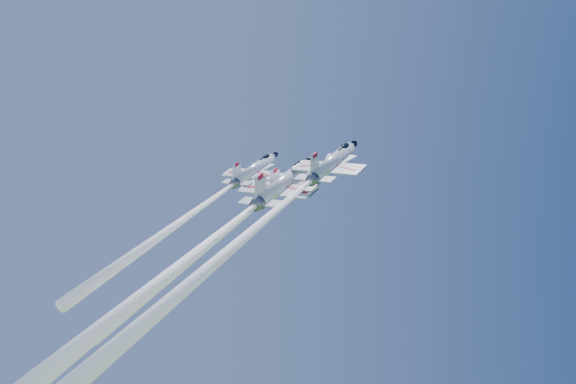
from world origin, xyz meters
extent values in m
cylinder|color=white|center=(1.55, 3.33, 81.89)|extent=(5.58, 8.95, 11.35)
cone|color=white|center=(5.97, 7.41, 85.95)|extent=(3.19, 3.52, 3.28)
cone|color=black|center=(7.00, 8.36, 86.89)|extent=(1.61, 1.77, 1.65)
cone|color=slate|center=(-2.52, -0.44, 78.15)|extent=(2.92, 2.91, 2.37)
ellipsoid|color=black|center=(4.24, 5.59, 85.09)|extent=(2.89, 2.90, 2.66)
cube|color=black|center=(3.25, 4.58, 84.44)|extent=(0.90, 0.91, 0.91)
cube|color=white|center=(0.87, 2.78, 81.00)|extent=(9.97, 8.51, 4.25)
cube|color=white|center=(2.07, 5.56, 83.29)|extent=(3.02, 2.72, 2.17)
cube|color=white|center=(4.00, 3.96, 82.79)|extent=(3.02, 2.72, 2.17)
cube|color=white|center=(-1.91, 0.16, 78.61)|extent=(5.38, 4.59, 2.25)
cube|color=white|center=(-2.12, -0.58, 80.14)|extent=(2.33, 3.13, 3.87)
cube|color=#B7091D|center=(-2.27, -1.15, 81.42)|extent=(1.02, 1.11, 1.17)
cube|color=black|center=(1.78, 3.84, 81.13)|extent=(6.68, 6.17, 5.92)
sphere|color=white|center=(-2.68, -0.58, 78.00)|extent=(1.11, 1.20, 1.08)
cone|color=white|center=(-13.94, -10.99, 67.66)|extent=(11.45, 22.47, 31.53)
cylinder|color=white|center=(-4.65, 3.23, 82.52)|extent=(4.70, 7.53, 9.55)
cone|color=white|center=(-0.93, 6.66, 85.93)|extent=(2.68, 2.96, 2.76)
cone|color=black|center=(-0.07, 7.46, 86.73)|extent=(1.35, 1.49, 1.39)
cone|color=slate|center=(-8.08, 0.06, 79.37)|extent=(2.46, 2.45, 2.00)
ellipsoid|color=black|center=(-2.38, 5.13, 85.21)|extent=(2.43, 2.44, 2.24)
cube|color=black|center=(-3.22, 4.28, 84.67)|extent=(0.75, 0.77, 0.77)
cube|color=white|center=(-5.23, 2.76, 81.77)|extent=(8.39, 7.16, 3.57)
cube|color=white|center=(-4.22, 5.10, 83.70)|extent=(2.54, 2.29, 1.83)
cube|color=white|center=(-2.59, 3.76, 83.27)|extent=(2.54, 2.29, 1.83)
cube|color=white|center=(-7.56, 0.56, 79.76)|extent=(4.53, 3.86, 1.89)
cube|color=white|center=(-7.74, -0.06, 81.04)|extent=(1.96, 2.63, 3.26)
cube|color=#B7091D|center=(-7.86, -0.54, 82.12)|extent=(0.86, 0.93, 0.99)
cube|color=black|center=(-4.46, 3.66, 81.88)|extent=(5.62, 5.19, 4.98)
sphere|color=white|center=(-8.21, -0.06, 79.25)|extent=(0.94, 1.01, 0.91)
cone|color=white|center=(-18.44, -9.52, 69.85)|extent=(10.22, 20.25, 28.52)
cylinder|color=white|center=(5.57, -4.21, 82.29)|extent=(5.71, 9.16, 11.61)
cone|color=white|center=(10.09, -0.03, 86.44)|extent=(3.26, 3.61, 3.35)
cone|color=black|center=(11.14, 0.94, 87.41)|extent=(1.65, 1.82, 1.68)
cone|color=slate|center=(1.40, -8.06, 78.46)|extent=(2.99, 2.98, 2.43)
ellipsoid|color=black|center=(8.32, -1.90, 85.57)|extent=(2.96, 2.97, 2.72)
cube|color=black|center=(7.31, -2.92, 84.90)|extent=(0.92, 0.94, 0.93)
cube|color=white|center=(4.87, -4.77, 81.38)|extent=(10.21, 8.71, 4.35)
cube|color=white|center=(6.10, -1.92, 83.72)|extent=(3.09, 2.79, 2.22)
cube|color=white|center=(8.07, -3.56, 83.21)|extent=(3.09, 2.79, 2.22)
cube|color=white|center=(2.03, -7.45, 78.93)|extent=(5.51, 4.70, 2.30)
cube|color=white|center=(1.81, -8.20, 80.49)|extent=(2.39, 3.21, 3.96)
cube|color=#B7091D|center=(1.66, -8.79, 81.81)|extent=(1.04, 1.14, 1.20)
cube|color=black|center=(5.80, -3.68, 81.51)|extent=(6.83, 6.31, 6.06)
sphere|color=white|center=(1.24, -8.21, 78.31)|extent=(1.14, 1.23, 1.11)
cone|color=white|center=(-12.88, -21.25, 65.35)|extent=(13.75, 27.60, 39.11)
cylinder|color=white|center=(-1.60, -3.35, 78.92)|extent=(6.20, 9.94, 12.60)
cone|color=white|center=(3.31, 1.19, 83.43)|extent=(3.54, 3.91, 3.64)
cone|color=black|center=(4.45, 2.24, 84.48)|extent=(1.79, 1.97, 1.83)
cone|color=slate|center=(-6.13, -7.53, 74.76)|extent=(3.24, 3.24, 2.63)
ellipsoid|color=black|center=(1.39, -0.84, 82.48)|extent=(3.21, 3.22, 2.95)
cube|color=black|center=(0.29, -1.95, 81.76)|extent=(1.00, 1.01, 1.01)
cube|color=white|center=(-2.36, -3.96, 77.93)|extent=(11.08, 9.46, 4.72)
cube|color=white|center=(-1.03, -0.87, 80.48)|extent=(3.36, 3.03, 2.41)
cube|color=white|center=(1.12, -2.64, 79.92)|extent=(3.36, 3.03, 2.41)
cube|color=white|center=(-5.44, -6.86, 75.28)|extent=(5.98, 5.10, 2.50)
cube|color=white|center=(-5.68, -7.69, 76.97)|extent=(2.59, 3.48, 4.30)
cube|color=#B7091D|center=(-5.84, -8.33, 78.40)|extent=(1.13, 1.23, 1.30)
cube|color=black|center=(-1.35, -2.78, 78.08)|extent=(7.42, 6.85, 6.58)
sphere|color=white|center=(-6.30, -7.69, 74.61)|extent=(1.24, 1.33, 1.20)
cone|color=white|center=(-18.47, -18.94, 63.43)|extent=(12.45, 24.34, 34.12)
camera|label=1|loc=(-21.60, -89.91, 56.50)|focal=40.00mm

